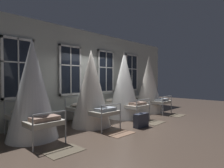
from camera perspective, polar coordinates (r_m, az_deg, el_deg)
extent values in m
plane|color=#4C3D33|center=(7.08, 0.58, -11.21)|extent=(19.90, 19.90, 0.00)
cube|color=#B2B7AD|center=(7.94, -7.07, 2.77)|extent=(10.95, 0.10, 3.47)
cube|color=black|center=(6.42, -25.86, 4.14)|extent=(0.95, 0.02, 1.83)
cube|color=silver|center=(6.44, -25.76, -3.70)|extent=(0.95, 0.06, 0.07)
cube|color=silver|center=(6.52, -25.96, 11.89)|extent=(0.95, 0.06, 0.07)
cube|color=silver|center=(6.27, -29.64, 4.15)|extent=(0.07, 0.06, 1.83)
cube|color=silver|center=(6.59, -22.26, 4.11)|extent=(0.07, 0.06, 1.83)
cube|color=silver|center=(6.42, -25.86, 4.14)|extent=(0.04, 0.06, 1.83)
cube|color=silver|center=(6.43, -25.88, 5.77)|extent=(0.95, 0.06, 0.04)
cube|color=black|center=(7.30, -12.12, 3.95)|extent=(0.95, 0.02, 1.83)
cube|color=silver|center=(7.31, -12.08, -2.96)|extent=(0.95, 0.06, 0.07)
cube|color=silver|center=(7.38, -12.16, 10.79)|extent=(0.95, 0.06, 0.07)
cube|color=silver|center=(7.05, -15.08, 4.01)|extent=(0.07, 0.06, 1.83)
cube|color=silver|center=(7.56, -9.36, 3.88)|extent=(0.07, 0.06, 1.83)
cube|color=silver|center=(7.30, -12.12, 3.95)|extent=(0.04, 0.06, 1.83)
cube|color=silver|center=(7.31, -12.13, 5.38)|extent=(0.95, 0.06, 0.04)
cube|color=black|center=(8.49, -1.78, 3.65)|extent=(0.95, 0.02, 1.83)
cube|color=silver|center=(8.51, -1.78, -2.28)|extent=(0.95, 0.06, 0.07)
cube|color=silver|center=(8.57, -1.79, 9.54)|extent=(0.95, 0.06, 0.07)
cube|color=silver|center=(8.18, -3.97, 3.73)|extent=(0.07, 0.06, 1.83)
cube|color=silver|center=(8.81, 0.25, 3.58)|extent=(0.07, 0.06, 1.83)
cube|color=silver|center=(8.49, -1.78, 3.65)|extent=(0.04, 0.06, 1.83)
cube|color=silver|center=(8.50, -1.78, 4.89)|extent=(0.95, 0.06, 0.04)
cube|color=black|center=(9.89, 5.82, 3.36)|extent=(0.95, 0.02, 1.83)
cube|color=silver|center=(9.90, 5.80, -1.74)|extent=(0.95, 0.06, 0.07)
cube|color=silver|center=(9.96, 5.83, 8.43)|extent=(0.95, 0.06, 0.07)
cube|color=silver|center=(9.54, 4.21, 3.43)|extent=(0.07, 0.06, 1.83)
cube|color=silver|center=(10.25, 7.31, 3.29)|extent=(0.07, 0.06, 1.83)
cube|color=silver|center=(9.89, 5.82, 3.36)|extent=(0.04, 0.06, 1.83)
cube|color=silver|center=(9.90, 5.82, 4.42)|extent=(0.95, 0.06, 0.04)
cube|color=silver|center=(7.95, -6.42, -7.96)|extent=(6.16, 0.10, 0.36)
cylinder|color=#9EA3A8|center=(6.30, -29.06, -8.75)|extent=(0.04, 0.04, 0.92)
cylinder|color=#9EA3A8|center=(6.56, -22.27, -8.25)|extent=(0.04, 0.04, 0.92)
cylinder|color=#9EA3A8|center=(4.58, -22.28, -13.38)|extent=(0.04, 0.04, 0.79)
cylinder|color=#9EA3A8|center=(4.94, -13.52, -12.20)|extent=(0.04, 0.04, 0.79)
cylinder|color=#9EA3A8|center=(5.42, -26.23, -10.41)|extent=(0.08, 1.87, 0.03)
cylinder|color=#9EA3A8|center=(5.73, -18.54, -9.69)|extent=(0.08, 1.87, 0.03)
cylinder|color=#9EA3A8|center=(6.35, -25.64, -4.41)|extent=(0.80, 0.05, 0.03)
cylinder|color=#9EA3A8|center=(4.67, -17.76, -8.09)|extent=(0.80, 0.05, 0.03)
cube|color=#B7B2A3|center=(5.55, -22.28, -9.48)|extent=(0.87, 1.91, 0.11)
ellipsoid|color=beige|center=(6.17, -24.85, -7.21)|extent=(0.63, 0.42, 0.14)
cube|color=gray|center=(4.93, -19.17, -9.60)|extent=(0.67, 0.38, 0.10)
cone|color=white|center=(5.45, -22.37, -1.21)|extent=(1.32, 1.32, 2.63)
cylinder|color=#9EA3A8|center=(7.06, -13.57, -7.48)|extent=(0.04, 0.04, 0.92)
cylinder|color=#9EA3A8|center=(7.51, -8.38, -6.90)|extent=(0.04, 0.04, 0.92)
cylinder|color=#9EA3A8|center=(5.60, -3.08, -10.50)|extent=(0.04, 0.04, 0.79)
cylinder|color=#9EA3A8|center=(6.16, 2.45, -9.38)|extent=(0.04, 0.04, 0.79)
cylinder|color=#9EA3A8|center=(6.30, -8.95, -8.59)|extent=(0.06, 1.87, 0.03)
cylinder|color=#9EA3A8|center=(6.80, -3.51, -7.81)|extent=(0.06, 1.87, 0.03)
cylinder|color=#9EA3A8|center=(7.22, -10.91, -3.57)|extent=(0.80, 0.05, 0.03)
cylinder|color=#9EA3A8|center=(5.81, -0.18, -6.10)|extent=(0.80, 0.05, 0.03)
cube|color=#B7B2A3|center=(6.53, -6.13, -7.70)|extent=(0.85, 1.91, 0.11)
ellipsoid|color=beige|center=(7.06, -9.77, -5.98)|extent=(0.62, 0.41, 0.14)
cube|color=#8C939E|center=(6.02, -1.97, -7.47)|extent=(0.67, 0.37, 0.10)
cone|color=silver|center=(6.45, -6.15, -1.08)|extent=(1.32, 1.32, 2.54)
cylinder|color=#9EA3A8|center=(8.25, -3.19, -6.12)|extent=(0.04, 0.04, 0.92)
cylinder|color=#9EA3A8|center=(8.81, 0.67, -5.62)|extent=(0.04, 0.04, 0.92)
cylinder|color=#9EA3A8|center=(7.01, 7.30, -8.05)|extent=(0.04, 0.04, 0.79)
cylinder|color=#9EA3A8|center=(7.66, 10.94, -7.24)|extent=(0.04, 0.04, 0.79)
cylinder|color=#9EA3A8|center=(7.60, 1.62, -6.81)|extent=(0.07, 1.87, 0.03)
cylinder|color=#9EA3A8|center=(8.20, 5.43, -6.19)|extent=(0.07, 1.87, 0.03)
cylinder|color=#9EA3A8|center=(8.48, -1.20, -2.77)|extent=(0.80, 0.05, 0.03)
cylinder|color=#9EA3A8|center=(7.28, 9.22, -4.55)|extent=(0.80, 0.05, 0.03)
cube|color=silver|center=(7.88, 3.60, -6.08)|extent=(0.86, 1.91, 0.11)
ellipsoid|color=beige|center=(8.34, -0.04, -4.78)|extent=(0.62, 0.41, 0.14)
cube|color=gray|center=(7.45, 7.57, -5.72)|extent=(0.67, 0.37, 0.10)
cone|color=white|center=(7.82, 3.61, -0.14)|extent=(1.32, 1.32, 2.66)
cylinder|color=#9EA3A8|center=(9.52, 4.65, -5.08)|extent=(0.04, 0.04, 0.92)
cylinder|color=#9EA3A8|center=(10.16, 7.40, -4.66)|extent=(0.04, 0.04, 0.92)
cylinder|color=#9EA3A8|center=(8.53, 14.75, -6.35)|extent=(0.04, 0.04, 0.79)
cylinder|color=#9EA3A8|center=(9.24, 17.04, -5.76)|extent=(0.04, 0.04, 0.79)
cylinder|color=#9EA3A8|center=(8.99, 9.42, -5.52)|extent=(0.06, 1.87, 0.03)
cylinder|color=#9EA3A8|center=(9.66, 11.99, -5.03)|extent=(0.06, 1.87, 0.03)
cylinder|color=#9EA3A8|center=(9.80, 6.08, -2.19)|extent=(0.80, 0.05, 0.03)
cylinder|color=#9EA3A8|center=(8.84, 15.96, -3.50)|extent=(0.80, 0.05, 0.03)
cube|color=#B7B2A3|center=(9.32, 10.75, -4.92)|extent=(0.85, 1.91, 0.11)
ellipsoid|color=#B7B2A3|center=(9.68, 7.23, -3.90)|extent=(0.62, 0.41, 0.14)
cube|color=#8C939E|center=(8.98, 14.46, -4.50)|extent=(0.67, 0.37, 0.10)
cone|color=silver|center=(9.26, 10.78, 0.00)|extent=(1.32, 1.32, 2.63)
cube|color=brown|center=(4.55, -14.01, -18.59)|extent=(0.81, 0.57, 0.01)
cube|color=brown|center=(5.72, 2.28, -14.29)|extent=(0.82, 0.58, 0.01)
cube|color=brown|center=(7.18, 12.16, -11.02)|extent=(0.82, 0.58, 0.01)
cube|color=brown|center=(8.79, 18.44, -8.72)|extent=(0.81, 0.57, 0.01)
cube|color=#2D3342|center=(6.43, 8.56, -10.54)|extent=(0.57, 0.24, 0.44)
cube|color=tan|center=(6.49, 7.81, -10.42)|extent=(0.50, 0.05, 0.03)
torus|color=#2D3342|center=(6.38, 8.57, -8.48)|extent=(0.15, 0.15, 0.02)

